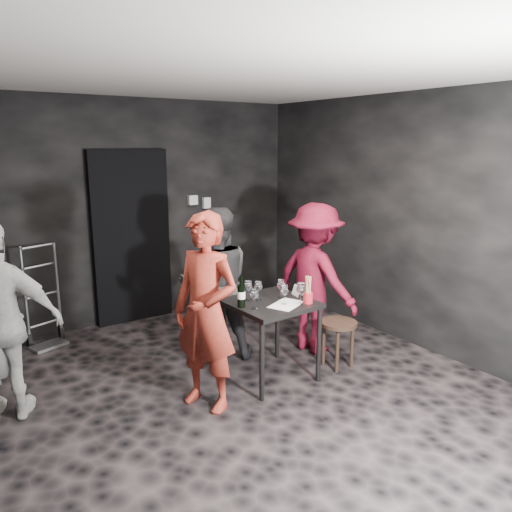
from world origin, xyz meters
TOP-DOWN VIEW (x-y plane):
  - floor at (0.00, 0.00)m, footprint 4.50×5.00m
  - ceiling at (0.00, 0.00)m, footprint 4.50×5.00m
  - wall_back at (0.00, 2.50)m, footprint 4.50×0.04m
  - wall_right at (2.25, 0.00)m, footprint 0.04×5.00m
  - doorway at (0.00, 2.44)m, footprint 0.95×0.10m
  - wallbox_upper at (0.85, 2.45)m, footprint 0.12×0.06m
  - wallbox_lower at (1.05, 2.45)m, footprint 0.10×0.06m
  - hand_truck at (-1.11, 2.22)m, footprint 0.38×0.32m
  - tasting_table at (0.47, 0.20)m, footprint 0.72×0.72m
  - stool at (1.16, 0.01)m, footprint 0.36×0.36m
  - server_red at (-0.27, 0.08)m, footprint 0.67×0.78m
  - woman_black at (0.29, 0.89)m, footprint 0.89×0.67m
  - man_maroon at (1.24, 0.47)m, footprint 0.66×1.14m
  - tasting_mat at (0.54, 0.05)m, footprint 0.39×0.33m
  - wine_glass_a at (0.23, 0.11)m, footprint 0.09×0.09m
  - wine_glass_b at (0.31, 0.33)m, footprint 0.10×0.10m
  - wine_glass_c at (0.41, 0.31)m, footprint 0.08×0.08m
  - wine_glass_d at (0.53, 0.07)m, footprint 0.08×0.08m
  - wine_glass_e at (0.65, -0.01)m, footprint 0.10×0.10m
  - wine_glass_f at (0.62, 0.24)m, footprint 0.08×0.08m
  - wine_bottle at (0.16, 0.22)m, footprint 0.07×0.07m
  - breadstick_cup at (0.73, -0.03)m, footprint 0.09×0.09m
  - reserved_card at (0.77, 0.20)m, footprint 0.10×0.14m

SIDE VIEW (x-z plane):
  - floor at x=0.00m, z-range -0.01..0.01m
  - hand_truck at x=-1.11m, z-range -0.35..0.77m
  - stool at x=1.16m, z-range 0.14..0.61m
  - tasting_table at x=0.47m, z-range 0.28..1.03m
  - tasting_mat at x=0.54m, z-range 0.75..0.75m
  - reserved_card at x=0.77m, z-range 0.75..0.85m
  - woman_black at x=0.29m, z-range 0.00..1.62m
  - man_maroon at x=1.24m, z-range 0.00..1.66m
  - wine_glass_f at x=0.62m, z-range 0.75..0.94m
  - wine_glass_a at x=0.23m, z-range 0.75..0.94m
  - wine_glass_c at x=0.41m, z-range 0.75..0.95m
  - wine_glass_d at x=0.53m, z-range 0.75..0.95m
  - wine_glass_b at x=0.31m, z-range 0.75..0.96m
  - wine_glass_e at x=0.65m, z-range 0.75..0.97m
  - wine_bottle at x=0.16m, z-range 0.72..1.01m
  - breadstick_cup at x=0.73m, z-range 0.74..1.01m
  - server_red at x=-0.27m, z-range 0.00..1.82m
  - doorway at x=0.00m, z-range 0.00..2.10m
  - wall_back at x=0.00m, z-range 0.00..2.70m
  - wall_right at x=2.25m, z-range 0.00..2.70m
  - wallbox_lower at x=1.05m, z-range 1.33..1.47m
  - wallbox_upper at x=0.85m, z-range 1.39..1.51m
  - ceiling at x=0.00m, z-range 2.69..2.71m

